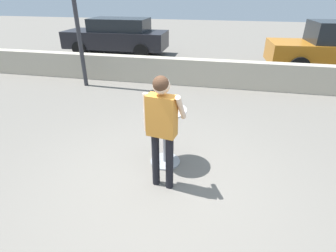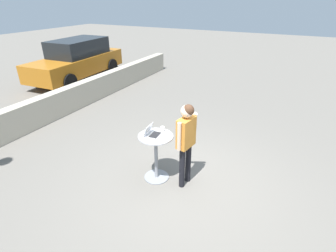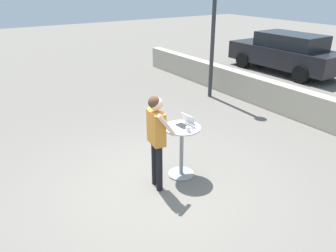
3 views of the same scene
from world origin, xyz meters
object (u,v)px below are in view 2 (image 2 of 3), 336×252
at_px(coffee_mug, 163,129).
at_px(standing_person, 186,136).
at_px(cafe_table, 156,153).
at_px(parked_car_near_street, 77,60).
at_px(laptop, 153,133).

bearing_deg(coffee_mug, standing_person, -103.38).
distance_m(cafe_table, parked_car_near_street, 8.08).
relative_size(cafe_table, standing_person, 0.58).
distance_m(laptop, standing_person, 0.66).
bearing_deg(coffee_mug, parked_car_near_street, 55.93).
xyz_separation_m(laptop, standing_person, (0.10, -0.65, 0.05)).
distance_m(cafe_table, laptop, 0.43).
relative_size(standing_person, parked_car_near_street, 0.36).
bearing_deg(parked_car_near_street, cafe_table, -125.52).
bearing_deg(parked_car_near_street, standing_person, -122.71).
height_order(cafe_table, coffee_mug, coffee_mug).
relative_size(cafe_table, laptop, 3.01).
xyz_separation_m(cafe_table, coffee_mug, (0.23, -0.03, 0.43)).
distance_m(standing_person, parked_car_near_street, 8.52).
xyz_separation_m(cafe_table, standing_person, (0.09, -0.59, 0.48)).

